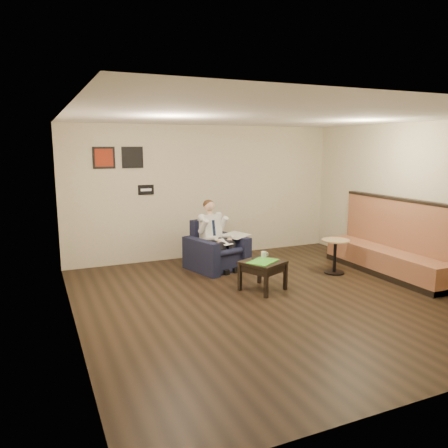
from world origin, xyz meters
name	(u,v)px	position (x,y,z in m)	size (l,w,h in m)	color
ground	(276,298)	(0.00, 0.00, 0.00)	(6.00, 6.00, 0.00)	black
wall_back	(206,192)	(0.00, 3.00, 1.40)	(6.00, 0.02, 2.80)	beige
wall_front	(448,255)	(0.00, -3.00, 1.40)	(6.00, 0.02, 2.80)	beige
wall_left	(70,225)	(-3.00, 0.00, 1.40)	(0.02, 6.00, 2.80)	beige
wall_right	(422,201)	(3.00, 0.00, 1.40)	(0.02, 6.00, 2.80)	beige
ceiling	(280,116)	(0.00, 0.00, 2.80)	(6.00, 6.00, 0.02)	white
seating_sign	(146,190)	(-1.30, 2.98, 1.50)	(0.32, 0.02, 0.20)	black
art_print_left	(104,158)	(-2.10, 2.98, 2.15)	(0.42, 0.03, 0.42)	maroon
art_print_right	(132,157)	(-1.55, 2.98, 2.15)	(0.42, 0.03, 0.42)	black
armchair	(217,245)	(-0.20, 1.92, 0.47)	(0.97, 0.97, 0.94)	black
seated_man	(221,238)	(-0.17, 1.80, 0.64)	(0.61, 0.92, 1.28)	silver
lap_papers	(224,242)	(-0.14, 1.71, 0.57)	(0.21, 0.31, 0.01)	white
newspaper	(235,235)	(0.21, 1.93, 0.64)	(0.41, 0.51, 0.01)	silver
side_table	(263,276)	(0.00, 0.43, 0.25)	(0.61, 0.61, 0.50)	black
green_folder	(263,261)	(-0.02, 0.40, 0.50)	(0.50, 0.35, 0.01)	green
coffee_mug	(264,255)	(0.13, 0.63, 0.55)	(0.09, 0.09, 0.11)	white
smartphone	(256,258)	(-0.02, 0.62, 0.50)	(0.15, 0.08, 0.01)	black
banquette	(388,237)	(2.59, 0.34, 0.70)	(0.65, 2.74, 1.40)	brown
cafe_table	(335,256)	(1.72, 0.76, 0.32)	(0.52, 0.52, 0.65)	#A18157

